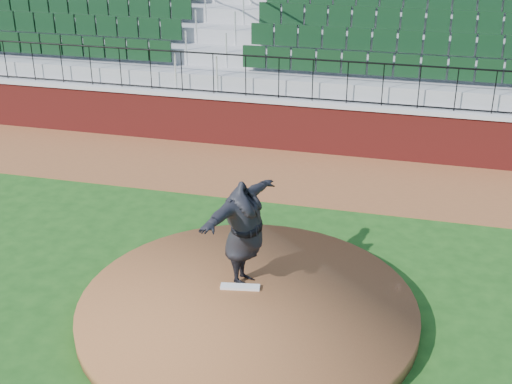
% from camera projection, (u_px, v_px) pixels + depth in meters
% --- Properties ---
extents(ground, '(90.00, 90.00, 0.00)m').
position_uv_depth(ground, '(233.00, 304.00, 10.83)').
color(ground, '#194714').
rests_on(ground, ground).
extents(warning_track, '(34.00, 3.20, 0.01)m').
position_uv_depth(warning_track, '(298.00, 175.00, 15.58)').
color(warning_track, brown).
rests_on(warning_track, ground).
extents(field_wall, '(34.00, 0.35, 1.20)m').
position_uv_depth(field_wall, '(311.00, 128.00, 16.75)').
color(field_wall, maroon).
rests_on(field_wall, ground).
extents(wall_cap, '(34.00, 0.45, 0.10)m').
position_uv_depth(wall_cap, '(312.00, 102.00, 16.48)').
color(wall_cap, '#B7B7B7').
rests_on(wall_cap, field_wall).
extents(wall_railing, '(34.00, 0.05, 1.00)m').
position_uv_depth(wall_railing, '(313.00, 80.00, 16.25)').
color(wall_railing, black).
rests_on(wall_railing, wall_cap).
extents(seating_stands, '(34.00, 5.10, 4.60)m').
position_uv_depth(seating_stands, '(331.00, 36.00, 18.44)').
color(seating_stands, gray).
rests_on(seating_stands, ground).
extents(concourse_wall, '(34.00, 0.50, 5.50)m').
position_uv_depth(concourse_wall, '(345.00, 3.00, 20.72)').
color(concourse_wall, maroon).
rests_on(concourse_wall, ground).
extents(pitchers_mound, '(5.22, 5.22, 0.25)m').
position_uv_depth(pitchers_mound, '(248.00, 309.00, 10.49)').
color(pitchers_mound, brown).
rests_on(pitchers_mound, ground).
extents(pitching_rubber, '(0.64, 0.26, 0.04)m').
position_uv_depth(pitching_rubber, '(240.00, 287.00, 10.79)').
color(pitching_rubber, silver).
rests_on(pitching_rubber, pitchers_mound).
extents(pitcher, '(1.10, 2.24, 1.76)m').
position_uv_depth(pitcher, '(244.00, 233.00, 10.61)').
color(pitcher, black).
rests_on(pitcher, pitchers_mound).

